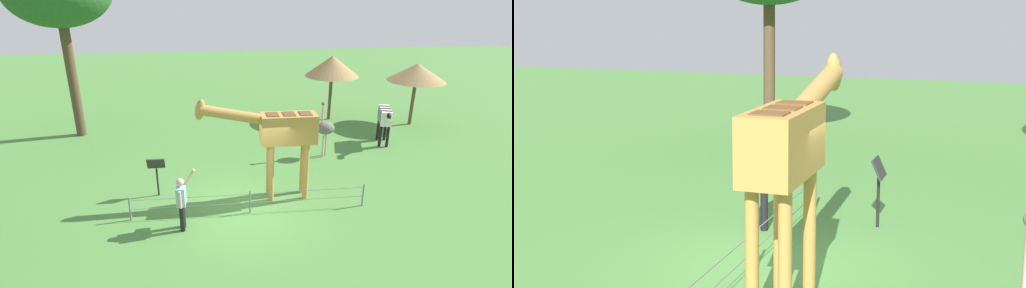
% 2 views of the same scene
% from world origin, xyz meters
% --- Properties ---
extents(ground_plane, '(60.00, 60.00, 0.00)m').
position_xyz_m(ground_plane, '(0.00, 0.00, 0.00)').
color(ground_plane, '#4C843D').
extents(giraffe, '(3.69, 0.71, 3.36)m').
position_xyz_m(giraffe, '(-0.98, -0.64, 2.21)').
color(giraffe, '#BC8942').
rests_on(giraffe, ground_plane).
extents(visitor, '(0.55, 0.59, 1.78)m').
position_xyz_m(visitor, '(1.95, 0.86, 0.90)').
color(visitor, black).
rests_on(visitor, ground_plane).
extents(zebra, '(0.79, 1.82, 1.66)m').
position_xyz_m(zebra, '(-6.19, -4.63, 1.16)').
color(zebra, black).
rests_on(zebra, ground_plane).
extents(ostrich, '(0.70, 0.56, 2.25)m').
position_xyz_m(ostrich, '(-3.35, -3.63, 1.18)').
color(ostrich, '#CC9E93').
rests_on(ostrich, ground_plane).
extents(shade_hut_near, '(2.66, 2.66, 2.95)m').
position_xyz_m(shade_hut_near, '(-8.55, -6.93, 2.53)').
color(shade_hut_near, brown).
rests_on(shade_hut_near, ground_plane).
extents(shade_hut_far, '(2.58, 2.58, 3.18)m').
position_xyz_m(shade_hut_far, '(-4.86, -8.14, 2.68)').
color(shade_hut_far, brown).
rests_on(shade_hut_far, ground_plane).
extents(info_sign, '(0.56, 0.21, 1.32)m').
position_xyz_m(info_sign, '(2.85, -1.17, 0.95)').
color(info_sign, black).
rests_on(info_sign, ground_plane).
extents(wire_fence, '(7.05, 0.05, 0.75)m').
position_xyz_m(wire_fence, '(0.00, 0.24, 0.40)').
color(wire_fence, slate).
rests_on(wire_fence, ground_plane).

